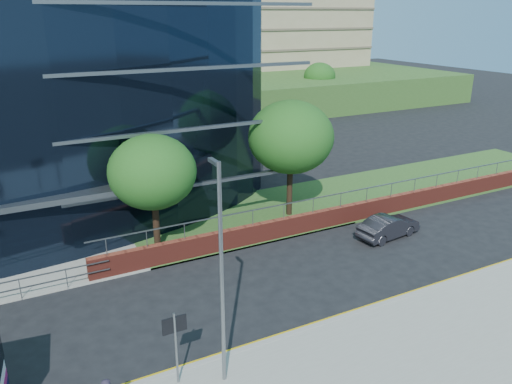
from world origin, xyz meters
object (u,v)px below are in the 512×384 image
streetlight_east (221,271)px  tree_far_c (152,172)px  tree_far_d (291,137)px  street_sign (175,334)px  parked_car (388,227)px  tree_dist_e (217,83)px  tree_dist_f (320,76)px

streetlight_east → tree_far_c: bearing=84.9°
tree_far_d → streetlight_east: streetlight_east is taller
street_sign → streetlight_east: bearing=-21.4°
street_sign → parked_car: 16.22m
street_sign → tree_far_d: 16.61m
street_sign → tree_dist_e: tree_dist_e is taller
tree_dist_e → streetlight_east: bearing=-113.1°
tree_far_c → tree_dist_f: 46.67m
street_sign → tree_far_d: (11.50, 11.59, 3.04)m
tree_far_d → streetlight_east: (-10.00, -12.17, -0.75)m
tree_far_c → tree_dist_f: size_ratio=1.08×
tree_dist_f → parked_car: (-20.56, -37.45, -3.55)m
streetlight_east → tree_dist_f: bearing=52.4°
parked_car → street_sign: bearing=105.1°
tree_far_d → tree_dist_e: (8.00, 30.00, -0.65)m
street_sign → tree_far_c: size_ratio=0.43×
tree_far_d → tree_dist_e: bearing=75.1°
tree_dist_f → streetlight_east: bearing=-127.6°
street_sign → streetlight_east: size_ratio=0.35×
tree_far_d → parked_car: size_ratio=1.86×
tree_far_c → tree_far_d: (9.00, 1.00, 0.65)m
tree_far_c → streetlight_east: size_ratio=0.81×
street_sign → tree_dist_e: size_ratio=0.43×
streetlight_east → tree_dist_e: bearing=66.9°
streetlight_east → parked_car: streetlight_east is taller
tree_far_d → tree_dist_e: size_ratio=1.14×
tree_dist_f → parked_car: bearing=-118.8°
tree_dist_e → tree_far_d: bearing=-104.9°
streetlight_east → tree_far_d: bearing=50.6°
street_sign → parked_car: size_ratio=0.70×
tree_far_c → streetlight_east: bearing=-95.1°
tree_dist_e → tree_dist_f: tree_dist_e is taller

